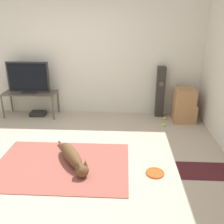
# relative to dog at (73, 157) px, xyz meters

# --- Properties ---
(ground_plane) EXTENTS (12.00, 12.00, 0.00)m
(ground_plane) POSITION_rel_dog_xyz_m (-0.16, 0.15, -0.12)
(ground_plane) COLOR #B2A38E
(wall_back) EXTENTS (8.00, 0.06, 2.55)m
(wall_back) POSITION_rel_dog_xyz_m (-0.16, 2.25, 1.15)
(wall_back) COLOR beige
(wall_back) RESTS_ON ground_plane
(area_rug) EXTENTS (2.00, 1.38, 0.01)m
(area_rug) POSITION_rel_dog_xyz_m (-0.17, -0.03, -0.12)
(area_rug) COLOR #934C42
(area_rug) RESTS_ON ground_plane
(dog) EXTENTS (0.67, 1.02, 0.25)m
(dog) POSITION_rel_dog_xyz_m (0.00, 0.00, 0.00)
(dog) COLOR brown
(dog) RESTS_ON area_rug
(frisbee) EXTENTS (0.26, 0.26, 0.03)m
(frisbee) POSITION_rel_dog_xyz_m (1.21, -0.17, -0.11)
(frisbee) COLOR #DB511E
(frisbee) RESTS_ON ground_plane
(cardboard_box_lower) EXTENTS (0.45, 0.50, 0.38)m
(cardboard_box_lower) POSITION_rel_dog_xyz_m (2.02, 1.84, 0.07)
(cardboard_box_lower) COLOR #A87A4C
(cardboard_box_lower) RESTS_ON ground_plane
(cardboard_box_upper) EXTENTS (0.41, 0.46, 0.33)m
(cardboard_box_upper) POSITION_rel_dog_xyz_m (2.00, 1.83, 0.42)
(cardboard_box_upper) COLOR #A87A4C
(cardboard_box_upper) RESTS_ON cardboard_box_lower
(floor_speaker) EXTENTS (0.17, 0.18, 1.11)m
(floor_speaker) POSITION_rel_dog_xyz_m (1.53, 2.08, 0.43)
(floor_speaker) COLOR #2D2823
(floor_speaker) RESTS_ON ground_plane
(tv_stand) EXTENTS (1.16, 0.49, 0.54)m
(tv_stand) POSITION_rel_dog_xyz_m (-1.32, 1.94, 0.35)
(tv_stand) COLOR brown
(tv_stand) RESTS_ON ground_plane
(tv) EXTENTS (0.91, 0.20, 0.67)m
(tv) POSITION_rel_dog_xyz_m (-1.32, 1.94, 0.74)
(tv) COLOR #232326
(tv) RESTS_ON tv_stand
(tennis_ball_by_boxes) EXTENTS (0.07, 0.07, 0.07)m
(tennis_ball_by_boxes) POSITION_rel_dog_xyz_m (1.63, 1.84, -0.09)
(tennis_ball_by_boxes) COLOR #C6E033
(tennis_ball_by_boxes) RESTS_ON ground_plane
(tennis_ball_near_speaker) EXTENTS (0.07, 0.07, 0.07)m
(tennis_ball_near_speaker) POSITION_rel_dog_xyz_m (1.56, 1.49, -0.09)
(tennis_ball_near_speaker) COLOR #C6E033
(tennis_ball_near_speaker) RESTS_ON ground_plane
(game_console) EXTENTS (0.33, 0.24, 0.09)m
(game_console) POSITION_rel_dog_xyz_m (-1.19, 1.94, -0.08)
(game_console) COLOR black
(game_console) RESTS_ON ground_plane
(door_mat) EXTENTS (0.79, 0.46, 0.01)m
(door_mat) POSITION_rel_dog_xyz_m (1.95, -0.07, -0.12)
(door_mat) COLOR #47191E
(door_mat) RESTS_ON ground_plane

